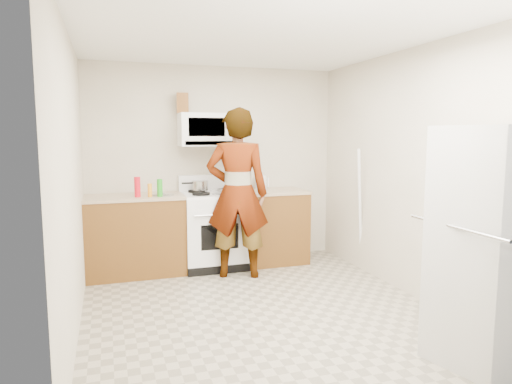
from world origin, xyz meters
name	(u,v)px	position (x,y,z in m)	size (l,w,h in m)	color
floor	(259,308)	(0.00, 0.00, 0.00)	(3.60, 3.60, 0.00)	gray
back_wall	(215,165)	(0.00, 1.79, 1.25)	(3.20, 0.02, 2.50)	beige
right_wall	(406,173)	(1.59, 0.00, 1.25)	(0.02, 3.60, 2.50)	beige
cabinet_left	(135,236)	(-1.04, 1.49, 0.45)	(1.12, 0.62, 0.90)	brown
counter_left	(134,197)	(-1.04, 1.49, 0.92)	(1.14, 0.64, 0.04)	tan
cabinet_right	(272,227)	(0.68, 1.49, 0.45)	(0.80, 0.62, 0.90)	brown
counter_right	(273,191)	(0.68, 1.49, 0.92)	(0.82, 0.64, 0.04)	tan
gas_range	(214,228)	(-0.10, 1.48, 0.49)	(0.76, 0.65, 1.13)	white
microwave	(210,130)	(-0.10, 1.61, 1.70)	(0.76, 0.38, 0.40)	white
person	(237,194)	(0.08, 1.03, 0.97)	(0.71, 0.46, 1.94)	tan
fridge	(496,248)	(1.25, -1.50, 0.85)	(0.70, 0.70, 1.70)	silver
kettle	(261,182)	(0.57, 1.63, 1.02)	(0.15, 0.15, 0.18)	white
jug	(183,103)	(-0.43, 1.66, 2.02)	(0.14, 0.14, 0.24)	brown
saucepan	(200,186)	(-0.24, 1.62, 1.01)	(0.20, 0.20, 0.11)	#A9AAAE
tray	(223,192)	(-0.01, 1.36, 0.96)	(0.25, 0.16, 0.05)	silver
bottle_spray	(137,187)	(-1.01, 1.35, 1.05)	(0.07, 0.07, 0.23)	red
bottle_hot_sauce	(150,190)	(-0.87, 1.32, 1.01)	(0.05, 0.05, 0.15)	orange
bottle_green_cap	(160,188)	(-0.76, 1.30, 1.04)	(0.06, 0.06, 0.20)	#1F941B
pot_lid	(163,195)	(-0.72, 1.39, 0.94)	(0.26, 0.26, 0.01)	silver
broom	(360,209)	(1.55, 0.81, 0.75)	(0.03, 0.03, 1.49)	white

